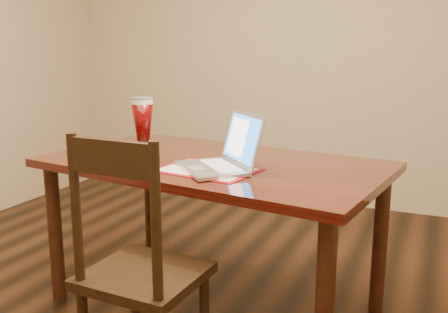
% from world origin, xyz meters
% --- Properties ---
extents(dining_table, '(1.80, 1.18, 1.10)m').
position_xyz_m(dining_table, '(0.07, 0.44, 0.71)').
color(dining_table, '#4F140A').
rests_on(dining_table, ground).
extents(dining_chair, '(0.46, 0.44, 1.04)m').
position_xyz_m(dining_chair, '(0.08, -0.25, 0.49)').
color(dining_chair, black).
rests_on(dining_chair, ground).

